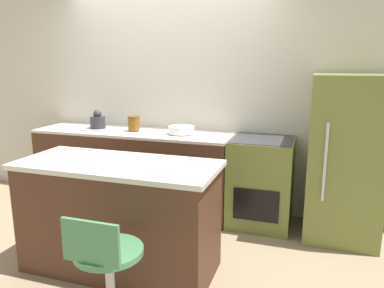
{
  "coord_description": "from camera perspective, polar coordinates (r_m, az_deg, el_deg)",
  "views": [
    {
      "loc": [
        1.63,
        -3.49,
        1.73
      ],
      "look_at": [
        0.58,
        -0.3,
        0.98
      ],
      "focal_mm": 35.0,
      "sensor_mm": 36.0,
      "label": 1
    }
  ],
  "objects": [
    {
      "name": "refrigerator",
      "position": [
        3.9,
        22.23,
        -2.06
      ],
      "size": [
        0.68,
        0.73,
        1.6
      ],
      "color": "olive",
      "rests_on": "ground_plane"
    },
    {
      "name": "kitchen_island",
      "position": [
        3.21,
        -11.0,
        -10.76
      ],
      "size": [
        1.64,
        0.71,
        0.93
      ],
      "color": "#4C2D1E",
      "rests_on": "ground_plane"
    },
    {
      "name": "canister_jar",
      "position": [
        4.36,
        -8.86,
        3.16
      ],
      "size": [
        0.14,
        0.14,
        0.17
      ],
      "color": "brown",
      "rests_on": "back_counter"
    },
    {
      "name": "wall_back",
      "position": [
        4.49,
        -3.22,
        7.13
      ],
      "size": [
        8.0,
        0.06,
        2.6
      ],
      "color": "beige",
      "rests_on": "ground_plane"
    },
    {
      "name": "ground_plane",
      "position": [
        4.22,
        -6.42,
        -11.64
      ],
      "size": [
        14.0,
        14.0,
        0.0
      ],
      "primitive_type": "plane",
      "color": "#998466"
    },
    {
      "name": "mixing_bowl",
      "position": [
        4.14,
        -1.65,
        2.17
      ],
      "size": [
        0.29,
        0.29,
        0.08
      ],
      "color": "white",
      "rests_on": "back_counter"
    },
    {
      "name": "kettle",
      "position": [
        4.6,
        -14.18,
        3.44
      ],
      "size": [
        0.18,
        0.18,
        0.22
      ],
      "color": "#333338",
      "rests_on": "back_counter"
    },
    {
      "name": "stool_chair",
      "position": [
        2.59,
        -12.78,
        -18.55
      ],
      "size": [
        0.45,
        0.45,
        0.82
      ],
      "color": "#B7B7BC",
      "rests_on": "ground_plane"
    },
    {
      "name": "back_counter",
      "position": [
        4.49,
        -8.87,
        -3.89
      ],
      "size": [
        2.33,
        0.63,
        0.94
      ],
      "color": "#4C2D1E",
      "rests_on": "ground_plane"
    },
    {
      "name": "oven_range",
      "position": [
        4.05,
        10.46,
        -5.72
      ],
      "size": [
        0.65,
        0.64,
        0.94
      ],
      "color": "olive",
      "rests_on": "ground_plane"
    }
  ]
}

